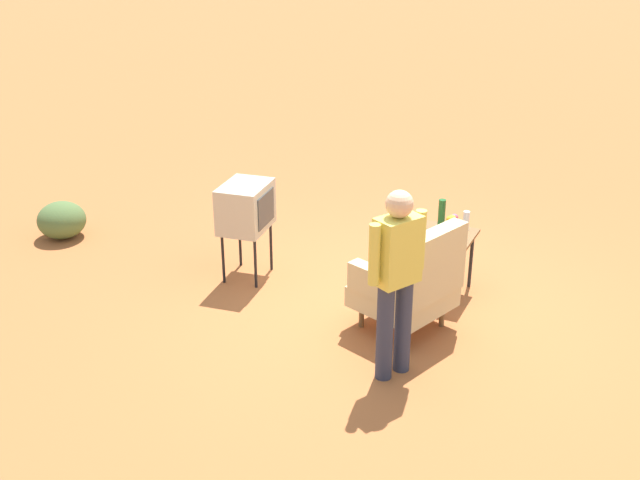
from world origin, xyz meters
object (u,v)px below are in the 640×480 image
object	(u,v)px
tv_on_stand	(246,207)
person_standing	(396,273)
armchair	(412,282)
bottle_short_clear	(466,221)
side_table	(445,243)
soda_can_red	(452,230)
bottle_wine_green	(442,215)
flower_vase	(452,226)

from	to	relation	value
tv_on_stand	person_standing	bearing A→B (deg)	61.77
armchair	person_standing	size ratio (longest dim) A/B	0.65
tv_on_stand	person_standing	xyz separation A→B (m)	(1.09, 2.03, 0.16)
person_standing	bottle_short_clear	xyz separation A→B (m)	(-1.81, 0.09, -0.20)
armchair	person_standing	distance (m)	0.87
armchair	tv_on_stand	xyz separation A→B (m)	(-0.35, -1.93, 0.28)
armchair	side_table	distance (m)	0.89
armchair	tv_on_stand	world-z (taller)	armchair
soda_can_red	tv_on_stand	bearing A→B (deg)	-75.24
side_table	bottle_wine_green	distance (m)	0.28
soda_can_red	flower_vase	distance (m)	0.15
side_table	person_standing	distance (m)	1.68
bottle_short_clear	flower_vase	bearing A→B (deg)	-10.77
tv_on_stand	person_standing	size ratio (longest dim) A/B	0.63
bottle_short_clear	person_standing	bearing A→B (deg)	-2.76
tv_on_stand	bottle_short_clear	world-z (taller)	tv_on_stand
person_standing	flower_vase	bearing A→B (deg)	178.94
side_table	tv_on_stand	bearing A→B (deg)	-74.69
armchair	bottle_wine_green	size ratio (longest dim) A/B	3.31
person_standing	bottle_wine_green	size ratio (longest dim) A/B	5.12
bottle_short_clear	tv_on_stand	bearing A→B (deg)	-71.08
bottle_wine_green	bottle_short_clear	size ratio (longest dim) A/B	1.60
side_table	person_standing	world-z (taller)	person_standing
side_table	tv_on_stand	xyz separation A→B (m)	(0.54, -1.96, 0.24)
person_standing	bottle_wine_green	bearing A→B (deg)	-175.29
flower_vase	bottle_short_clear	bearing A→B (deg)	169.23
person_standing	bottle_wine_green	world-z (taller)	person_standing
tv_on_stand	bottle_wine_green	size ratio (longest dim) A/B	3.22
tv_on_stand	soda_can_red	world-z (taller)	tv_on_stand
soda_can_red	bottle_short_clear	world-z (taller)	bottle_short_clear
person_standing	flower_vase	size ratio (longest dim) A/B	6.19
armchair	flower_vase	world-z (taller)	armchair
bottle_wine_green	soda_can_red	size ratio (longest dim) A/B	2.62
bottle_wine_green	side_table	bearing A→B (deg)	40.24
tv_on_stand	bottle_wine_green	distance (m)	1.99
side_table	tv_on_stand	size ratio (longest dim) A/B	0.62
person_standing	bottle_short_clear	bearing A→B (deg)	177.24
bottle_wine_green	flower_vase	world-z (taller)	bottle_wine_green
bottle_short_clear	side_table	bearing A→B (deg)	-38.70
tv_on_stand	bottle_wine_green	world-z (taller)	tv_on_stand
bottle_wine_green	bottle_short_clear	bearing A→B (deg)	112.14
armchair	flower_vase	xyz separation A→B (m)	(-0.76, 0.13, 0.28)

